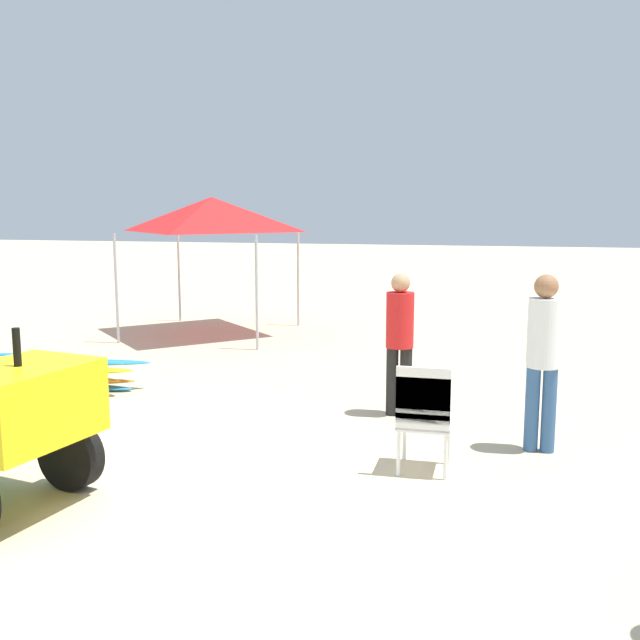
% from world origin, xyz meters
% --- Properties ---
extents(ground, '(80.00, 80.00, 0.00)m').
position_xyz_m(ground, '(0.00, 0.00, 0.00)').
color(ground, beige).
extents(stacked_plastic_chairs, '(0.48, 0.48, 1.02)m').
position_xyz_m(stacked_plastic_chairs, '(2.25, 1.08, 0.60)').
color(stacked_plastic_chairs, white).
rests_on(stacked_plastic_chairs, ground).
extents(surfboard_pile, '(2.68, 0.95, 0.48)m').
position_xyz_m(surfboard_pile, '(-2.83, 2.99, 0.23)').
color(surfboard_pile, '#268CCC').
rests_on(surfboard_pile, ground).
extents(lifeguard_near_center, '(0.32, 0.32, 1.77)m').
position_xyz_m(lifeguard_near_center, '(3.31, 1.98, 1.02)').
color(lifeguard_near_center, '#33598C').
rests_on(lifeguard_near_center, ground).
extents(lifeguard_near_right, '(0.32, 0.32, 1.66)m').
position_xyz_m(lifeguard_near_right, '(1.77, 2.91, 0.96)').
color(lifeguard_near_right, black).
rests_on(lifeguard_near_right, ground).
extents(popup_canopy, '(2.66, 2.66, 2.58)m').
position_xyz_m(popup_canopy, '(-2.38, 7.52, 2.26)').
color(popup_canopy, '#B2B2B7').
rests_on(popup_canopy, ground).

